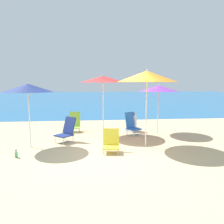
% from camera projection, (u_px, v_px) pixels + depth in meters
% --- Properties ---
extents(ground_plane, '(60.00, 60.00, 0.00)m').
position_uv_depth(ground_plane, '(105.00, 154.00, 6.24)').
color(ground_plane, '#C6B284').
extents(sea_water, '(60.00, 40.00, 0.01)m').
position_uv_depth(sea_water, '(93.00, 97.00, 31.65)').
color(sea_water, '#23669E').
rests_on(sea_water, ground).
extents(beach_umbrella_orange, '(1.85, 1.85, 2.43)m').
position_uv_depth(beach_umbrella_orange, '(147.00, 76.00, 6.70)').
color(beach_umbrella_orange, white).
rests_on(beach_umbrella_orange, ground).
extents(beach_umbrella_navy, '(1.52, 1.52, 2.04)m').
position_uv_depth(beach_umbrella_navy, '(28.00, 88.00, 6.69)').
color(beach_umbrella_navy, white).
rests_on(beach_umbrella_navy, ground).
extents(beach_umbrella_purple, '(1.54, 1.54, 1.97)m').
position_uv_depth(beach_umbrella_purple, '(159.00, 88.00, 8.65)').
color(beach_umbrella_purple, white).
rests_on(beach_umbrella_purple, ground).
extents(beach_umbrella_red, '(1.77, 1.77, 2.33)m').
position_uv_depth(beach_umbrella_red, '(103.00, 79.00, 8.32)').
color(beach_umbrella_red, white).
rests_on(beach_umbrella_red, ground).
extents(beach_chair_blue, '(0.66, 0.68, 0.88)m').
position_uv_depth(beach_chair_blue, '(132.00, 124.00, 8.57)').
color(beach_chair_blue, silver).
rests_on(beach_chair_blue, ground).
extents(beach_chair_navy, '(0.78, 0.79, 0.85)m').
position_uv_depth(beach_chair_navy, '(67.00, 130.00, 7.51)').
color(beach_chair_navy, silver).
rests_on(beach_chair_navy, ground).
extents(beach_chair_lime, '(0.46, 0.54, 0.82)m').
position_uv_depth(beach_chair_lime, '(75.00, 122.00, 9.13)').
color(beach_chair_lime, silver).
rests_on(beach_chair_lime, ground).
extents(beach_chair_yellow, '(0.53, 0.58, 0.67)m').
position_uv_depth(beach_chair_yellow, '(111.00, 142.00, 6.41)').
color(beach_chair_yellow, silver).
rests_on(beach_chair_yellow, ground).
extents(person_seated_near, '(0.63, 0.62, 0.84)m').
position_uv_depth(person_seated_near, '(132.00, 123.00, 9.16)').
color(person_seated_near, silver).
rests_on(person_seated_near, ground).
extents(water_bottle, '(0.08, 0.08, 0.22)m').
position_uv_depth(water_bottle, '(16.00, 155.00, 5.94)').
color(water_bottle, '#4CB266').
rests_on(water_bottle, ground).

